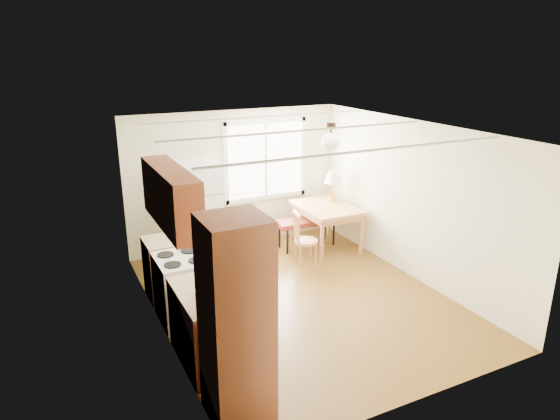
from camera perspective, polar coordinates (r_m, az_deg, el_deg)
room_shell at (r=6.97m, az=2.39°, el=-1.03°), size 4.60×5.60×2.62m
kitchen_run at (r=5.98m, az=-9.42°, el=-8.90°), size 0.65×3.40×2.20m
window_unit at (r=9.28m, az=-1.65°, el=5.74°), size 1.64×0.05×1.51m
pendant_light at (r=7.40m, az=5.80°, el=7.92°), size 0.26×0.26×0.40m
refrigerator at (r=8.36m, az=-9.56°, el=-0.57°), size 0.74×0.77×1.79m
bench at (r=9.19m, az=3.11°, el=-1.40°), size 1.18×0.51×0.53m
dining_table at (r=9.14m, az=5.32°, el=-0.15°), size 0.97×1.28×0.79m
chair at (r=8.40m, az=2.42°, el=-2.96°), size 0.43×0.42×0.91m
table_lamp at (r=9.28m, az=6.10°, el=3.49°), size 0.34×0.34×0.58m
coffee_maker at (r=5.33m, az=-7.48°, el=-9.86°), size 0.26×0.30×0.39m
kettle at (r=5.72m, az=-9.10°, el=-8.55°), size 0.11×0.11×0.21m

